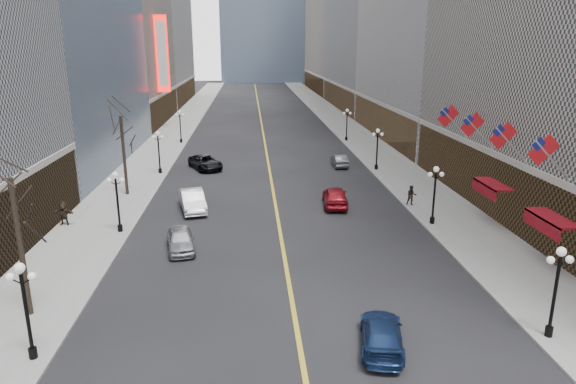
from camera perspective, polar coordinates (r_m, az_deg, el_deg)
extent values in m
cube|color=gray|center=(79.26, 7.53, 6.20)|extent=(6.00, 230.00, 0.15)
cube|color=gray|center=(78.52, -13.01, 5.84)|extent=(6.00, 230.00, 0.15)
cube|color=gold|center=(87.51, -2.89, 7.20)|extent=(0.25, 200.00, 0.02)
cube|color=#4F3C35|center=(42.36, 24.83, -0.27)|extent=(2.80, 41.00, 5.00)
cube|color=#4F3C35|center=(77.98, 11.09, 7.76)|extent=(2.80, 35.00, 5.00)
cube|color=#4F3C35|center=(114.82, 6.12, 10.53)|extent=(2.80, 39.00, 5.00)
cube|color=#4F3C35|center=(157.18, 3.28, 12.05)|extent=(2.80, 45.00, 5.00)
cube|color=#4F3C35|center=(95.48, -14.27, 9.04)|extent=(2.80, 29.00, 5.00)
cube|color=#4F3C35|center=(128.95, -11.75, 10.89)|extent=(2.80, 37.00, 5.00)
cylinder|color=black|center=(27.94, 27.00, -13.62)|extent=(0.36, 0.36, 0.50)
cylinder|color=black|center=(27.17, 27.47, -10.38)|extent=(0.16, 0.16, 4.00)
sphere|color=white|center=(26.30, 28.11, -5.86)|extent=(0.44, 0.44, 0.44)
sphere|color=white|center=(26.21, 27.16, -6.75)|extent=(0.36, 0.36, 0.36)
sphere|color=white|center=(26.68, 28.82, -6.59)|extent=(0.36, 0.36, 0.36)
cylinder|color=black|center=(41.13, 15.72, -3.03)|extent=(0.36, 0.36, 0.50)
cylinder|color=black|center=(40.61, 15.91, -0.70)|extent=(0.16, 0.16, 4.00)
sphere|color=white|center=(40.03, 16.16, 2.46)|extent=(0.44, 0.44, 0.44)
sphere|color=white|center=(39.97, 15.51, 1.90)|extent=(0.36, 0.36, 0.36)
sphere|color=white|center=(40.28, 16.72, 1.91)|extent=(0.36, 0.36, 0.36)
cylinder|color=black|center=(57.69, 9.78, 2.76)|extent=(0.36, 0.36, 0.50)
cylinder|color=black|center=(57.32, 9.86, 4.46)|extent=(0.16, 0.16, 4.00)
sphere|color=white|center=(56.91, 9.97, 6.73)|extent=(0.44, 0.44, 0.44)
sphere|color=white|center=(56.87, 9.51, 6.34)|extent=(0.36, 0.36, 0.36)
sphere|color=white|center=(57.09, 10.39, 6.33)|extent=(0.36, 0.36, 0.36)
cylinder|color=black|center=(74.92, 6.50, 5.92)|extent=(0.36, 0.36, 0.50)
cylinder|color=black|center=(74.63, 6.54, 7.24)|extent=(0.16, 0.16, 4.00)
sphere|color=white|center=(74.32, 6.60, 9.00)|extent=(0.44, 0.44, 0.44)
sphere|color=white|center=(74.29, 6.24, 8.69)|extent=(0.36, 0.36, 0.36)
sphere|color=white|center=(74.45, 6.93, 8.69)|extent=(0.36, 0.36, 0.36)
cylinder|color=black|center=(26.11, -26.48, -15.70)|extent=(0.36, 0.36, 0.50)
cylinder|color=black|center=(25.28, -26.98, -12.30)|extent=(0.16, 0.16, 4.00)
sphere|color=white|center=(24.35, -27.66, -7.49)|extent=(0.44, 0.44, 0.44)
sphere|color=white|center=(24.68, -28.51, -8.31)|extent=(0.36, 0.36, 0.36)
sphere|color=white|center=(24.32, -26.56, -8.39)|extent=(0.36, 0.36, 0.36)
cylinder|color=black|center=(39.90, -18.15, -3.83)|extent=(0.36, 0.36, 0.50)
cylinder|color=black|center=(39.37, -18.37, -1.43)|extent=(0.16, 0.16, 4.00)
sphere|color=white|center=(38.77, -18.67, 1.82)|extent=(0.44, 0.44, 0.44)
sphere|color=white|center=(38.98, -19.25, 1.23)|extent=(0.36, 0.36, 0.36)
sphere|color=white|center=(38.76, -17.97, 1.26)|extent=(0.36, 0.36, 0.36)
cylinder|color=black|center=(56.82, -14.02, 2.31)|extent=(0.36, 0.36, 0.50)
cylinder|color=black|center=(56.45, -14.13, 4.03)|extent=(0.16, 0.16, 4.00)
sphere|color=white|center=(56.04, -14.29, 6.33)|extent=(0.44, 0.44, 0.44)
sphere|color=white|center=(56.18, -14.72, 5.91)|extent=(0.36, 0.36, 0.36)
sphere|color=white|center=(56.02, -13.81, 5.95)|extent=(0.36, 0.36, 0.36)
cylinder|color=black|center=(74.25, -11.79, 5.60)|extent=(0.36, 0.36, 0.50)
cylinder|color=black|center=(73.97, -11.87, 6.93)|extent=(0.16, 0.16, 4.00)
sphere|color=white|center=(73.65, -11.97, 8.70)|extent=(0.44, 0.44, 0.44)
sphere|color=white|center=(73.76, -12.30, 8.37)|extent=(0.36, 0.36, 0.36)
sphere|color=white|center=(73.64, -11.60, 8.40)|extent=(0.36, 0.36, 0.36)
cylinder|color=#B2B2B7|center=(34.26, 27.35, 3.11)|extent=(2.49, 0.12, 2.49)
cube|color=red|center=(33.80, 26.54, 4.19)|extent=(1.94, 0.04, 1.94)
cube|color=navy|center=(33.56, 26.10, 4.79)|extent=(0.88, 0.06, 0.88)
cylinder|color=#B2B2B7|center=(38.51, 23.56, 4.82)|extent=(2.49, 0.12, 2.49)
cube|color=red|center=(38.11, 22.80, 5.79)|extent=(1.94, 0.04, 1.94)
cube|color=navy|center=(37.90, 22.38, 6.33)|extent=(0.88, 0.06, 0.88)
cylinder|color=#B2B2B7|center=(42.93, 20.53, 6.16)|extent=(2.49, 0.12, 2.49)
cube|color=red|center=(42.56, 19.81, 7.05)|extent=(1.94, 0.04, 1.94)
cube|color=navy|center=(42.38, 19.42, 7.53)|extent=(0.88, 0.06, 0.88)
cylinder|color=#B2B2B7|center=(47.46, 18.06, 7.25)|extent=(2.49, 0.12, 2.49)
cube|color=red|center=(47.13, 17.38, 8.05)|extent=(1.94, 0.04, 1.94)
cube|color=navy|center=(46.96, 17.02, 8.48)|extent=(0.88, 0.06, 0.88)
cube|color=maroon|center=(35.39, 27.30, -2.58)|extent=(1.40, 4.00, 0.15)
cube|color=maroon|center=(35.17, 26.32, -3.25)|extent=(0.10, 4.00, 0.90)
cube|color=maroon|center=(42.09, 21.78, 0.83)|extent=(1.40, 4.00, 0.15)
cube|color=maroon|center=(41.91, 20.93, 0.29)|extent=(0.10, 4.00, 0.90)
cube|color=red|center=(87.56, -13.82, 14.66)|extent=(2.00, 0.50, 12.00)
cube|color=white|center=(87.56, -13.78, 14.66)|extent=(1.40, 0.55, 10.00)
cylinder|color=#2D231C|center=(28.66, -27.57, -5.57)|extent=(0.28, 0.28, 7.20)
cylinder|color=#2D231C|center=(48.80, -17.75, 3.85)|extent=(0.28, 0.28, 7.20)
imported|color=#9EA0A6|center=(35.55, -11.87, -5.19)|extent=(2.55, 4.64, 1.50)
imported|color=silver|center=(43.70, -10.55, -0.94)|extent=(2.90, 5.49, 1.72)
imported|color=black|center=(58.20, -9.16, 3.28)|extent=(4.62, 6.10, 1.54)
imported|color=navy|center=(24.72, 10.36, -15.24)|extent=(2.81, 4.97, 1.36)
imported|color=maroon|center=(44.36, 5.26, -0.48)|extent=(2.46, 5.19, 1.71)
imported|color=#474C4E|center=(59.08, 5.77, 3.52)|extent=(1.53, 4.25, 1.40)
imported|color=black|center=(45.13, 13.56, -0.37)|extent=(0.91, 0.61, 1.74)
imported|color=#2D2119|center=(42.66, -23.69, -2.18)|extent=(1.73, 0.64, 1.83)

